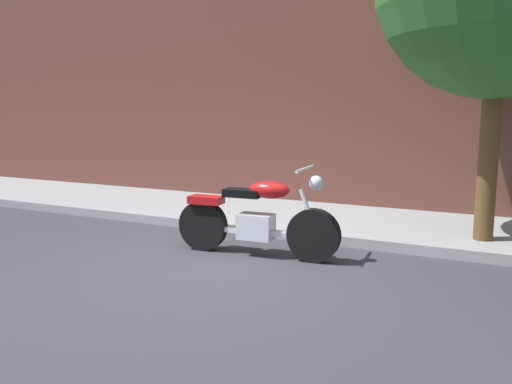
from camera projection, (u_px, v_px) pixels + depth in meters
name	position (u px, v px, depth m)	size (l,w,h in m)	color
ground_plane	(220.00, 268.00, 5.98)	(60.00, 60.00, 0.00)	#38383D
sidewalk	(305.00, 219.00, 8.45)	(25.02, 2.43, 0.14)	#979797
building_facade	(337.00, 15.00, 9.21)	(25.02, 0.50, 7.08)	brown
motorcycle	(256.00, 220.00, 6.46)	(2.16, 0.70, 1.16)	black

